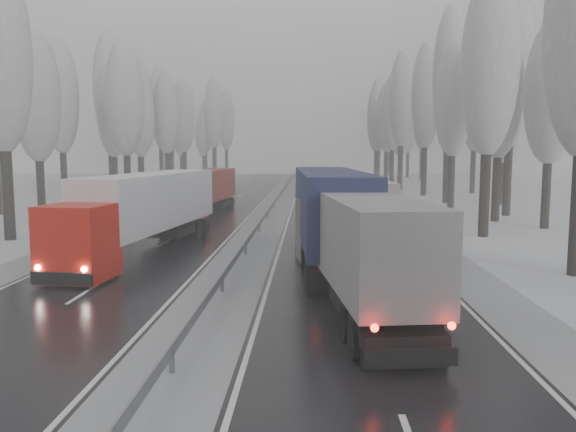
# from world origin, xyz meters

# --- Properties ---
(carriageway_right) EXTENTS (7.50, 200.00, 0.03)m
(carriageway_right) POSITION_xyz_m (5.25, 30.00, 0.01)
(carriageway_right) COLOR black
(carriageway_right) RESTS_ON ground
(carriageway_left) EXTENTS (7.50, 200.00, 0.03)m
(carriageway_left) POSITION_xyz_m (-5.25, 30.00, 0.01)
(carriageway_left) COLOR black
(carriageway_left) RESTS_ON ground
(median_slush) EXTENTS (3.00, 200.00, 0.04)m
(median_slush) POSITION_xyz_m (0.00, 30.00, 0.02)
(median_slush) COLOR #9B9EA3
(median_slush) RESTS_ON ground
(shoulder_right) EXTENTS (2.40, 200.00, 0.04)m
(shoulder_right) POSITION_xyz_m (10.20, 30.00, 0.02)
(shoulder_right) COLOR #9B9EA3
(shoulder_right) RESTS_ON ground
(shoulder_left) EXTENTS (2.40, 200.00, 0.04)m
(shoulder_left) POSITION_xyz_m (-10.20, 30.00, 0.02)
(shoulder_left) COLOR #9B9EA3
(shoulder_left) RESTS_ON ground
(median_guardrail) EXTENTS (0.12, 200.00, 0.76)m
(median_guardrail) POSITION_xyz_m (0.00, 29.99, 0.60)
(median_guardrail) COLOR slate
(median_guardrail) RESTS_ON ground
(tree_18) EXTENTS (3.60, 3.60, 16.58)m
(tree_18) POSITION_xyz_m (14.51, 27.03, 10.70)
(tree_18) COLOR black
(tree_18) RESTS_ON ground
(tree_19) EXTENTS (3.60, 3.60, 14.57)m
(tree_19) POSITION_xyz_m (20.02, 31.03, 9.42)
(tree_19) COLOR black
(tree_19) RESTS_ON ground
(tree_20) EXTENTS (3.60, 3.60, 15.71)m
(tree_20) POSITION_xyz_m (17.90, 35.17, 10.14)
(tree_20) COLOR black
(tree_20) RESTS_ON ground
(tree_21) EXTENTS (3.60, 3.60, 18.62)m
(tree_21) POSITION_xyz_m (20.12, 39.17, 12.00)
(tree_21) COLOR black
(tree_21) RESTS_ON ground
(tree_22) EXTENTS (3.60, 3.60, 15.86)m
(tree_22) POSITION_xyz_m (17.02, 45.60, 10.24)
(tree_22) COLOR black
(tree_22) RESTS_ON ground
(tree_23) EXTENTS (3.60, 3.60, 13.55)m
(tree_23) POSITION_xyz_m (23.31, 49.60, 8.77)
(tree_23) COLOR black
(tree_23) RESTS_ON ground
(tree_24) EXTENTS (3.60, 3.60, 20.49)m
(tree_24) POSITION_xyz_m (17.90, 51.02, 13.19)
(tree_24) COLOR black
(tree_24) RESTS_ON ground
(tree_25) EXTENTS (3.60, 3.60, 19.44)m
(tree_25) POSITION_xyz_m (24.81, 55.02, 12.52)
(tree_25) COLOR black
(tree_25) RESTS_ON ground
(tree_26) EXTENTS (3.60, 3.60, 18.78)m
(tree_26) POSITION_xyz_m (17.56, 61.27, 12.10)
(tree_26) COLOR black
(tree_26) RESTS_ON ground
(tree_27) EXTENTS (3.60, 3.60, 17.62)m
(tree_27) POSITION_xyz_m (24.72, 65.27, 11.36)
(tree_27) COLOR black
(tree_27) RESTS_ON ground
(tree_28) EXTENTS (3.60, 3.60, 19.62)m
(tree_28) POSITION_xyz_m (16.34, 71.95, 12.64)
(tree_28) COLOR black
(tree_28) RESTS_ON ground
(tree_29) EXTENTS (3.60, 3.60, 18.11)m
(tree_29) POSITION_xyz_m (23.71, 75.95, 11.67)
(tree_29) COLOR black
(tree_29) RESTS_ON ground
(tree_30) EXTENTS (3.60, 3.60, 17.86)m
(tree_30) POSITION_xyz_m (16.56, 81.70, 11.52)
(tree_30) COLOR black
(tree_30) RESTS_ON ground
(tree_31) EXTENTS (3.60, 3.60, 18.58)m
(tree_31) POSITION_xyz_m (22.48, 85.70, 11.97)
(tree_31) COLOR black
(tree_31) RESTS_ON ground
(tree_32) EXTENTS (3.60, 3.60, 17.33)m
(tree_32) POSITION_xyz_m (16.63, 89.21, 11.18)
(tree_32) COLOR black
(tree_32) RESTS_ON ground
(tree_33) EXTENTS (3.60, 3.60, 14.33)m
(tree_33) POSITION_xyz_m (19.77, 93.21, 9.26)
(tree_33) COLOR black
(tree_33) RESTS_ON ground
(tree_34) EXTENTS (3.60, 3.60, 17.63)m
(tree_34) POSITION_xyz_m (15.73, 96.32, 11.37)
(tree_34) COLOR black
(tree_34) RESTS_ON ground
(tree_35) EXTENTS (3.60, 3.60, 18.25)m
(tree_35) POSITION_xyz_m (24.94, 100.32, 11.77)
(tree_35) COLOR black
(tree_35) RESTS_ON ground
(tree_36) EXTENTS (3.60, 3.60, 20.23)m
(tree_36) POSITION_xyz_m (17.04, 106.16, 13.02)
(tree_36) COLOR black
(tree_36) RESTS_ON ground
(tree_37) EXTENTS (3.60, 3.60, 16.37)m
(tree_37) POSITION_xyz_m (24.02, 110.16, 10.56)
(tree_37) COLOR black
(tree_37) RESTS_ON ground
(tree_38) EXTENTS (3.60, 3.60, 17.97)m
(tree_38) POSITION_xyz_m (18.73, 116.73, 11.59)
(tree_38) COLOR black
(tree_38) RESTS_ON ground
(tree_39) EXTENTS (3.60, 3.60, 16.19)m
(tree_39) POSITION_xyz_m (21.55, 120.73, 10.45)
(tree_39) COLOR black
(tree_39) RESTS_ON ground
(tree_58) EXTENTS (3.60, 3.60, 17.21)m
(tree_58) POSITION_xyz_m (-15.13, 24.57, 11.10)
(tree_58) COLOR black
(tree_58) RESTS_ON ground
(tree_60) EXTENTS (3.60, 3.60, 14.84)m
(tree_60) POSITION_xyz_m (-17.75, 34.20, 9.59)
(tree_60) COLOR black
(tree_60) RESTS_ON ground
(tree_62) EXTENTS (3.60, 3.60, 16.04)m
(tree_62) POSITION_xyz_m (-13.94, 43.73, 10.36)
(tree_62) COLOR black
(tree_62) RESTS_ON ground
(tree_63) EXTENTS (3.60, 3.60, 16.88)m
(tree_63) POSITION_xyz_m (-21.85, 47.73, 10.89)
(tree_63) COLOR black
(tree_63) RESTS_ON ground
(tree_64) EXTENTS (3.60, 3.60, 15.42)m
(tree_64) POSITION_xyz_m (-18.26, 52.71, 9.96)
(tree_64) COLOR black
(tree_64) RESTS_ON ground
(tree_65) EXTENTS (3.60, 3.60, 19.48)m
(tree_65) POSITION_xyz_m (-20.05, 56.71, 12.55)
(tree_65) COLOR black
(tree_65) RESTS_ON ground
(tree_66) EXTENTS (3.60, 3.60, 15.23)m
(tree_66) POSITION_xyz_m (-18.16, 62.35, 9.84)
(tree_66) COLOR black
(tree_66) RESTS_ON ground
(tree_67) EXTENTS (3.60, 3.60, 17.09)m
(tree_67) POSITION_xyz_m (-19.54, 66.35, 11.03)
(tree_67) COLOR black
(tree_67) RESTS_ON ground
(tree_68) EXTENTS (3.60, 3.60, 16.65)m
(tree_68) POSITION_xyz_m (-16.58, 69.11, 10.75)
(tree_68) COLOR black
(tree_68) RESTS_ON ground
(tree_69) EXTENTS (3.60, 3.60, 19.35)m
(tree_69) POSITION_xyz_m (-21.42, 73.11, 12.46)
(tree_69) COLOR black
(tree_69) RESTS_ON ground
(tree_70) EXTENTS (3.60, 3.60, 17.09)m
(tree_70) POSITION_xyz_m (-16.33, 79.19, 11.03)
(tree_70) COLOR black
(tree_70) RESTS_ON ground
(tree_71) EXTENTS (3.60, 3.60, 19.61)m
(tree_71) POSITION_xyz_m (-21.09, 83.19, 12.63)
(tree_71) COLOR black
(tree_71) RESTS_ON ground
(tree_72) EXTENTS (3.60, 3.60, 15.11)m
(tree_72) POSITION_xyz_m (-18.93, 88.54, 9.76)
(tree_72) COLOR black
(tree_72) RESTS_ON ground
(tree_73) EXTENTS (3.60, 3.60, 17.22)m
(tree_73) POSITION_xyz_m (-21.82, 92.54, 11.11)
(tree_73) COLOR black
(tree_73) RESTS_ON ground
(tree_74) EXTENTS (3.60, 3.60, 19.68)m
(tree_74) POSITION_xyz_m (-15.07, 99.33, 12.67)
(tree_74) COLOR black
(tree_74) RESTS_ON ground
(tree_75) EXTENTS (3.60, 3.60, 18.60)m
(tree_75) POSITION_xyz_m (-24.20, 103.33, 11.99)
(tree_75) COLOR black
(tree_75) RESTS_ON ground
(tree_76) EXTENTS (3.60, 3.60, 18.55)m
(tree_76) POSITION_xyz_m (-14.05, 108.72, 11.95)
(tree_76) COLOR black
(tree_76) RESTS_ON ground
(tree_77) EXTENTS (3.60, 3.60, 14.32)m
(tree_77) POSITION_xyz_m (-19.66, 112.72, 9.26)
(tree_77) COLOR black
(tree_77) RESTS_ON ground
(tree_78) EXTENTS (3.60, 3.60, 19.55)m
(tree_78) POSITION_xyz_m (-17.56, 115.31, 12.59)
(tree_78) COLOR black
(tree_78) RESTS_ON ground
(tree_79) EXTENTS (3.60, 3.60, 17.07)m
(tree_79) POSITION_xyz_m (-20.33, 119.31, 11.01)
(tree_79) COLOR black
(tree_79) RESTS_ON ground
(truck_grey_tarp) EXTENTS (4.34, 15.71, 4.00)m
(truck_grey_tarp) POSITION_xyz_m (4.83, 11.49, 2.33)
(truck_grey_tarp) COLOR #504F54
(truck_grey_tarp) RESTS_ON ground
(truck_blue_box) EXTENTS (3.66, 17.69, 4.51)m
(truck_blue_box) POSITION_xyz_m (4.24, 18.66, 2.63)
(truck_blue_box) COLOR navy
(truck_blue_box) RESTS_ON ground
(truck_cream_box) EXTENTS (3.64, 14.35, 3.65)m
(truck_cream_box) POSITION_xyz_m (6.57, 28.86, 2.13)
(truck_cream_box) COLOR beige
(truck_cream_box) RESTS_ON ground
(box_truck_distant) EXTENTS (2.40, 7.13, 2.64)m
(box_truck_distant) POSITION_xyz_m (3.85, 73.81, 1.34)
(box_truck_distant) COLOR #AAADB1
(box_truck_distant) RESTS_ON ground
(truck_red_white) EXTENTS (4.59, 16.65, 4.23)m
(truck_red_white) POSITION_xyz_m (-5.34, 20.09, 2.47)
(truck_red_white) COLOR red
(truck_red_white) RESTS_ON ground
(truck_red_red) EXTENTS (3.08, 15.05, 3.84)m
(truck_red_red) POSITION_xyz_m (-5.52, 39.01, 2.24)
(truck_red_red) COLOR #B60A24
(truck_red_red) RESTS_ON ground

